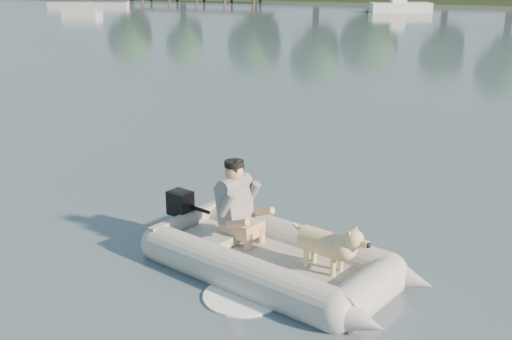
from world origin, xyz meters
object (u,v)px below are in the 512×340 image
at_px(dinghy, 277,228).
at_px(man, 236,200).
at_px(dog, 324,247).
at_px(motorboat, 401,0).

distance_m(dinghy, man, 0.77).
height_order(dinghy, dog, dinghy).
bearing_deg(dinghy, dog, 4.57).
height_order(man, motorboat, motorboat).
distance_m(dinghy, motorboat, 45.54).
distance_m(man, dog, 1.45).
relative_size(dinghy, motorboat, 1.05).
xyz_separation_m(dog, motorboat, (-5.91, 45.40, 0.38)).
distance_m(man, motorboat, 45.18).
distance_m(dinghy, dog, 0.69).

